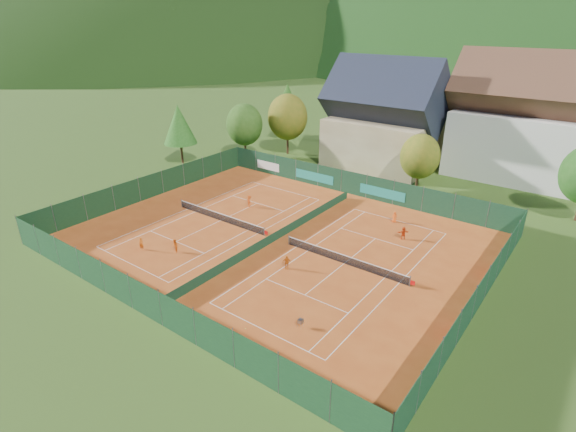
# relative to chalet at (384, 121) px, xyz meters

# --- Properties ---
(ground) EXTENTS (600.00, 600.00, 0.00)m
(ground) POSITION_rel_chalet_xyz_m (3.00, -30.00, -6.64)
(ground) COLOR #2E4D18
(ground) RESTS_ON ground
(clay_pad) EXTENTS (40.00, 32.00, 0.01)m
(clay_pad) POSITION_rel_chalet_xyz_m (3.00, -30.00, -6.62)
(clay_pad) COLOR #B14A1A
(clay_pad) RESTS_ON ground
(court_markings_left) EXTENTS (11.03, 23.83, 0.00)m
(court_markings_left) POSITION_rel_chalet_xyz_m (-5.00, -30.00, -6.61)
(court_markings_left) COLOR white
(court_markings_left) RESTS_ON ground
(court_markings_right) EXTENTS (11.03, 23.83, 0.00)m
(court_markings_right) POSITION_rel_chalet_xyz_m (11.00, -30.00, -6.61)
(court_markings_right) COLOR white
(court_markings_right) RESTS_ON ground
(tennis_net_left) EXTENTS (13.30, 0.10, 1.02)m
(tennis_net_left) POSITION_rel_chalet_xyz_m (-4.85, -30.00, -6.12)
(tennis_net_left) COLOR #59595B
(tennis_net_left) RESTS_ON ground
(tennis_net_right) EXTENTS (13.30, 0.10, 1.02)m
(tennis_net_right) POSITION_rel_chalet_xyz_m (11.15, -30.00, -6.12)
(tennis_net_right) COLOR #59595B
(tennis_net_right) RESTS_ON ground
(court_divider) EXTENTS (0.03, 28.80, 1.00)m
(court_divider) POSITION_rel_chalet_xyz_m (3.00, -30.00, -6.12)
(court_divider) COLOR #143822
(court_divider) RESTS_ON ground
(fence_north) EXTENTS (40.00, 0.10, 3.00)m
(fence_north) POSITION_rel_chalet_xyz_m (2.54, -14.01, -5.16)
(fence_north) COLOR #133521
(fence_north) RESTS_ON ground
(fence_south) EXTENTS (40.00, 0.04, 3.00)m
(fence_south) POSITION_rel_chalet_xyz_m (3.00, -46.00, -5.12)
(fence_south) COLOR #153A1E
(fence_south) RESTS_ON ground
(fence_west) EXTENTS (0.04, 32.00, 3.00)m
(fence_west) POSITION_rel_chalet_xyz_m (-17.00, -30.00, -5.12)
(fence_west) COLOR #13341B
(fence_west) RESTS_ON ground
(fence_east) EXTENTS (0.09, 32.00, 3.00)m
(fence_east) POSITION_rel_chalet_xyz_m (23.00, -29.95, -5.14)
(fence_east) COLOR #143922
(fence_east) RESTS_ON ground
(chalet) EXTENTS (16.20, 12.00, 16.00)m
(chalet) POSITION_rel_chalet_xyz_m (0.00, 0.00, 0.00)
(chalet) COLOR beige
(chalet) RESTS_ON ground
(hotel_block_a) EXTENTS (21.60, 11.00, 17.25)m
(hotel_block_a) POSITION_rel_chalet_xyz_m (19.00, 6.00, 0.76)
(hotel_block_a) COLOR silver
(hotel_block_a) RESTS_ON ground
(tree_west_front) EXTENTS (5.72, 5.72, 8.69)m
(tree_west_front) POSITION_rel_chalet_xyz_m (-19.00, -10.00, -1.23)
(tree_west_front) COLOR #452E18
(tree_west_front) RESTS_ON ground
(tree_west_mid) EXTENTS (6.44, 6.44, 9.78)m
(tree_west_mid) POSITION_rel_chalet_xyz_m (-15.00, -4.00, -0.56)
(tree_west_mid) COLOR #432918
(tree_west_mid) RESTS_ON ground
(tree_west_back) EXTENTS (5.60, 5.60, 10.00)m
(tree_west_back) POSITION_rel_chalet_xyz_m (-21.00, 4.00, 0.11)
(tree_west_back) COLOR #4D2B1B
(tree_west_back) RESTS_ON ground
(tree_center) EXTENTS (5.01, 5.01, 7.60)m
(tree_center) POSITION_rel_chalet_xyz_m (9.00, -8.00, -1.91)
(tree_center) COLOR #4D321B
(tree_center) RESTS_ON ground
(tree_west_side) EXTENTS (5.04, 5.04, 9.00)m
(tree_west_side) POSITION_rel_chalet_xyz_m (-25.00, -18.00, -0.56)
(tree_west_side) COLOR #482B19
(tree_west_side) RESTS_ON ground
(ball_hopper) EXTENTS (0.34, 0.34, 0.80)m
(ball_hopper) POSITION_rel_chalet_xyz_m (13.12, -40.02, -6.07)
(ball_hopper) COLOR slate
(ball_hopper) RESTS_ON ground
(loose_ball_0) EXTENTS (0.07, 0.07, 0.07)m
(loose_ball_0) POSITION_rel_chalet_xyz_m (-5.93, -35.15, -6.59)
(loose_ball_0) COLOR #CCD833
(loose_ball_0) RESTS_ON ground
(loose_ball_1) EXTENTS (0.07, 0.07, 0.07)m
(loose_ball_1) POSITION_rel_chalet_xyz_m (9.99, -42.61, -6.59)
(loose_ball_1) COLOR #CCD833
(loose_ball_1) RESTS_ON ground
(player_left_near) EXTENTS (0.56, 0.49, 1.30)m
(player_left_near) POSITION_rel_chalet_xyz_m (-6.33, -39.54, -5.97)
(player_left_near) COLOR orange
(player_left_near) RESTS_ON ground
(player_left_mid) EXTENTS (0.86, 0.82, 1.39)m
(player_left_mid) POSITION_rel_chalet_xyz_m (-3.30, -37.90, -5.93)
(player_left_mid) COLOR orange
(player_left_mid) RESTS_ON ground
(player_left_far) EXTENTS (1.09, 0.88, 1.48)m
(player_left_far) POSITION_rel_chalet_xyz_m (-5.03, -25.03, -5.89)
(player_left_far) COLOR #DA4F13
(player_left_far) RESTS_ON ground
(player_right_near) EXTENTS (0.82, 0.77, 1.36)m
(player_right_near) POSITION_rel_chalet_xyz_m (7.26, -33.92, -5.95)
(player_right_near) COLOR #D56212
(player_right_near) RESTS_ON ground
(player_right_far_a) EXTENTS (0.73, 0.63, 1.26)m
(player_right_far_a) POSITION_rel_chalet_xyz_m (10.81, -18.66, -6.00)
(player_right_far_a) COLOR #FD5C16
(player_right_far_a) RESTS_ON ground
(player_right_far_b) EXTENTS (1.19, 1.18, 1.37)m
(player_right_far_b) POSITION_rel_chalet_xyz_m (13.29, -21.97, -5.94)
(player_right_far_b) COLOR #DF4513
(player_right_far_b) RESTS_ON ground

